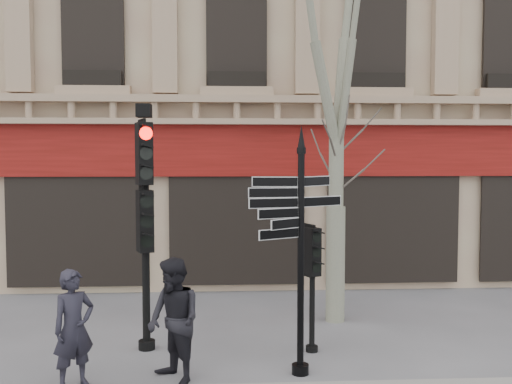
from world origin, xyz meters
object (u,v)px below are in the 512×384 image
pedestrian_a (74,328)px  pedestrian_b (174,321)px  traffic_signal_secondary (312,265)px  plane_tree (338,4)px  fingerpost (301,208)px  traffic_signal_main (145,196)px

pedestrian_a → pedestrian_b: size_ratio=0.93×
traffic_signal_secondary → pedestrian_b: bearing=-174.5°
plane_tree → pedestrian_b: 7.08m
fingerpost → pedestrian_b: bearing=168.6°
fingerpost → traffic_signal_main: (-2.58, 1.31, 0.11)m
pedestrian_b → plane_tree: bearing=98.6°
fingerpost → traffic_signal_main: size_ratio=0.90×
traffic_signal_secondary → plane_tree: bearing=44.3°
traffic_signal_secondary → plane_tree: (0.78, 1.85, 4.99)m
traffic_signal_secondary → plane_tree: plane_tree is taller
fingerpost → pedestrian_b: (-1.96, -0.22, -1.68)m
traffic_signal_main → pedestrian_b: 2.44m
plane_tree → fingerpost: bearing=-111.3°
pedestrian_a → pedestrian_b: bearing=-37.0°
fingerpost → plane_tree: bearing=50.9°
traffic_signal_secondary → pedestrian_a: size_ratio=1.24×
pedestrian_b → traffic_signal_main: bearing=165.6°
pedestrian_a → pedestrian_b: pedestrian_b is taller
traffic_signal_secondary → pedestrian_b: traffic_signal_secondary is taller
plane_tree → pedestrian_a: bearing=-145.0°
plane_tree → traffic_signal_secondary: bearing=-112.8°
pedestrian_b → fingerpost: bearing=59.9°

